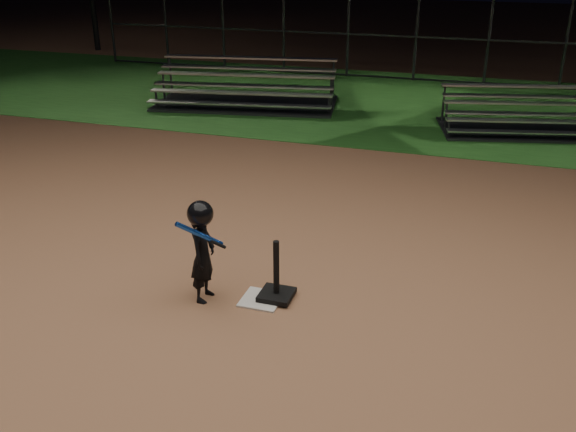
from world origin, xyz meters
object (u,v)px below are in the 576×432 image
(home_plate, at_px, (262,299))
(batting_tee, at_px, (276,287))
(bleacher_left, at_px, (246,96))
(child_batter, at_px, (202,248))
(bleacher_right, at_px, (528,124))

(home_plate, relative_size, batting_tee, 0.63)
(bleacher_left, bearing_deg, batting_tee, -76.04)
(child_batter, height_order, bleacher_right, child_batter)
(home_plate, xyz_separation_m, batting_tee, (0.15, 0.09, 0.14))
(batting_tee, xyz_separation_m, child_batter, (-0.80, -0.24, 0.50))
(batting_tee, bearing_deg, bleacher_left, 113.50)
(batting_tee, relative_size, bleacher_left, 0.15)
(bleacher_right, bearing_deg, batting_tee, -122.76)
(home_plate, bearing_deg, bleacher_right, 69.60)
(batting_tee, bearing_deg, child_batter, -162.96)
(bleacher_left, bearing_deg, child_batter, -81.14)
(bleacher_left, distance_m, bleacher_right, 6.67)
(child_batter, distance_m, bleacher_right, 9.26)
(child_batter, bearing_deg, bleacher_left, 17.48)
(batting_tee, xyz_separation_m, bleacher_right, (2.94, 8.21, 0.03))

